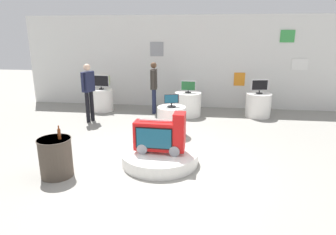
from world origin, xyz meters
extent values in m
plane|color=gray|center=(0.00, 0.00, 0.00)|extent=(30.00, 30.00, 0.00)
cube|color=silver|center=(0.00, 5.33, 1.61)|extent=(11.48, 0.10, 3.21)
cube|color=orange|center=(2.03, 5.26, 1.05)|extent=(0.37, 0.02, 0.46)
cube|color=gray|center=(-0.89, 5.26, 2.06)|extent=(0.47, 0.02, 0.49)
cube|color=#9ECC33|center=(-2.92, 5.26, 0.92)|extent=(0.45, 0.02, 0.34)
cube|color=green|center=(3.50, 5.26, 2.51)|extent=(0.46, 0.02, 0.40)
cube|color=white|center=(3.99, 5.26, 1.59)|extent=(0.52, 0.02, 0.38)
cube|color=yellow|center=(-2.98, 5.26, 0.90)|extent=(0.38, 0.02, 0.39)
cylinder|color=white|center=(0.00, 0.29, 0.12)|extent=(1.57, 1.57, 0.25)
cylinder|color=gray|center=(-0.33, 0.30, 0.35)|extent=(0.23, 0.40, 0.21)
cylinder|color=gray|center=(0.33, 0.28, 0.35)|extent=(0.23, 0.40, 0.21)
cube|color=red|center=(0.00, 0.29, 0.60)|extent=(1.04, 0.38, 0.58)
cube|color=red|center=(0.40, 0.27, 1.00)|extent=(0.24, 0.35, 0.20)
cube|color=black|center=(-0.09, 0.11, 0.60)|extent=(0.74, 0.04, 0.44)
cube|color=navy|center=(-0.09, 0.11, 0.60)|extent=(0.70, 0.05, 0.40)
cube|color=#B2B2B7|center=(0.00, 0.29, 0.92)|extent=(0.82, 0.06, 0.02)
cylinder|color=white|center=(2.57, 4.25, 0.38)|extent=(0.79, 0.79, 0.76)
cylinder|color=black|center=(2.57, 4.25, 0.77)|extent=(0.21, 0.21, 0.02)
cylinder|color=black|center=(2.57, 4.25, 0.82)|extent=(0.04, 0.04, 0.09)
cube|color=silver|center=(2.57, 4.25, 1.03)|extent=(0.53, 0.15, 0.33)
cube|color=black|center=(2.57, 4.23, 1.03)|extent=(0.49, 0.12, 0.30)
cylinder|color=white|center=(0.32, 4.08, 0.38)|extent=(0.85, 0.85, 0.76)
cylinder|color=black|center=(0.32, 4.08, 0.77)|extent=(0.20, 0.20, 0.02)
cylinder|color=black|center=(0.32, 4.08, 0.80)|extent=(0.04, 0.04, 0.06)
cube|color=silver|center=(0.32, 4.08, 0.98)|extent=(0.47, 0.04, 0.31)
cube|color=#1E5B2D|center=(0.32, 4.06, 0.98)|extent=(0.43, 0.01, 0.27)
cylinder|color=white|center=(0.02, 2.12, 0.38)|extent=(0.74, 0.74, 0.76)
cylinder|color=black|center=(0.02, 2.12, 0.77)|extent=(0.23, 0.23, 0.02)
cylinder|color=black|center=(0.02, 2.12, 0.82)|extent=(0.04, 0.04, 0.08)
cube|color=black|center=(0.02, 2.12, 0.97)|extent=(0.37, 0.14, 0.23)
cube|color=navy|center=(0.01, 2.10, 0.97)|extent=(0.34, 0.11, 0.21)
cylinder|color=white|center=(-2.67, 4.31, 0.38)|extent=(0.75, 0.75, 0.76)
cylinder|color=black|center=(-2.67, 4.31, 0.77)|extent=(0.16, 0.16, 0.02)
cylinder|color=black|center=(-2.67, 4.31, 0.81)|extent=(0.04, 0.04, 0.08)
cube|color=silver|center=(-2.67, 4.31, 1.05)|extent=(0.59, 0.13, 0.39)
cube|color=black|center=(-2.66, 4.29, 1.05)|extent=(0.54, 0.10, 0.35)
cylinder|color=#4C4238|center=(-1.83, -0.52, 0.37)|extent=(0.59, 0.59, 0.74)
cylinder|color=#4C4238|center=(-1.83, -0.52, 0.73)|extent=(0.62, 0.62, 0.02)
cylinder|color=brown|center=(-1.72, -0.52, 0.84)|extent=(0.06, 0.06, 0.19)
cylinder|color=brown|center=(-1.72, -0.52, 0.96)|extent=(0.03, 0.03, 0.07)
cylinder|color=black|center=(-2.61, 2.92, 0.46)|extent=(0.12, 0.12, 0.92)
cylinder|color=black|center=(-2.55, 3.11, 0.46)|extent=(0.12, 0.12, 0.92)
cube|color=#1E233F|center=(-2.58, 3.01, 1.22)|extent=(0.30, 0.42, 0.59)
sphere|color=beige|center=(-2.58, 3.01, 1.65)|extent=(0.20, 0.20, 0.20)
cylinder|color=#1E233F|center=(-2.65, 2.78, 1.25)|extent=(0.08, 0.08, 0.53)
cylinder|color=#1E233F|center=(-2.51, 3.24, 1.25)|extent=(0.08, 0.08, 0.53)
cylinder|color=#1E233F|center=(-0.84, 4.35, 0.41)|extent=(0.12, 0.12, 0.83)
cylinder|color=#1E233F|center=(-0.82, 4.15, 0.41)|extent=(0.12, 0.12, 0.83)
cube|color=#38332D|center=(-0.83, 4.25, 1.15)|extent=(0.23, 0.40, 0.64)
sphere|color=brown|center=(-0.83, 4.25, 1.60)|extent=(0.20, 0.20, 0.20)
cylinder|color=#38332D|center=(-0.85, 4.49, 1.18)|extent=(0.08, 0.08, 0.58)
cylinder|color=#38332D|center=(-0.81, 4.01, 1.18)|extent=(0.08, 0.08, 0.58)
camera|label=1|loc=(0.91, -5.28, 2.60)|focal=31.57mm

